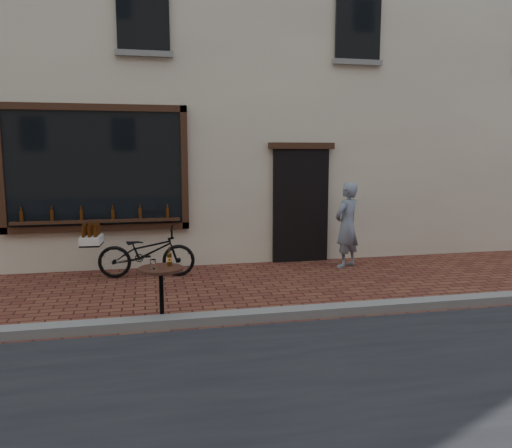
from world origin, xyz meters
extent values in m
plane|color=#55231B|center=(0.00, 0.00, 0.00)|extent=(90.00, 90.00, 0.00)
cube|color=slate|center=(0.00, 0.20, 0.06)|extent=(90.00, 0.25, 0.12)
cube|color=beige|center=(0.00, 6.50, 5.00)|extent=(28.00, 6.00, 10.00)
cube|color=black|center=(-1.90, 3.45, 1.85)|extent=(3.00, 0.06, 2.00)
cube|color=black|center=(-1.90, 3.43, 2.91)|extent=(3.24, 0.10, 0.12)
cube|color=black|center=(-1.90, 3.43, 0.79)|extent=(3.24, 0.10, 0.12)
cube|color=black|center=(-3.46, 3.43, 1.85)|extent=(0.12, 0.10, 2.24)
cube|color=black|center=(-0.34, 3.43, 1.85)|extent=(0.12, 0.10, 2.24)
cube|color=black|center=(-1.90, 3.38, 0.92)|extent=(2.90, 0.16, 0.05)
cube|color=black|center=(1.90, 3.46, 1.10)|extent=(1.10, 0.10, 2.20)
cube|color=black|center=(1.90, 3.43, 2.26)|extent=(1.30, 0.10, 0.12)
cylinder|color=#3D1C07|center=(-3.15, 3.38, 1.04)|extent=(0.06, 0.06, 0.19)
cylinder|color=#3D1C07|center=(-2.65, 3.38, 1.04)|extent=(0.06, 0.06, 0.19)
cylinder|color=#3D1C07|center=(-2.15, 3.38, 1.04)|extent=(0.06, 0.06, 0.19)
cylinder|color=#3D1C07|center=(-1.65, 3.38, 1.04)|extent=(0.06, 0.06, 0.19)
cylinder|color=#3D1C07|center=(-1.15, 3.38, 1.04)|extent=(0.06, 0.06, 0.19)
cylinder|color=#3D1C07|center=(-0.65, 3.38, 1.04)|extent=(0.06, 0.06, 0.19)
cube|color=black|center=(-1.00, 3.46, 4.60)|extent=(0.90, 0.06, 1.40)
cube|color=black|center=(3.00, 3.46, 4.60)|extent=(0.90, 0.06, 1.40)
imported|color=black|center=(-1.06, 2.80, 0.43)|extent=(1.68, 0.70, 0.86)
cube|color=black|center=(-1.97, 2.88, 0.59)|extent=(0.36, 0.48, 0.03)
cube|color=silver|center=(-1.97, 2.88, 0.67)|extent=(0.36, 0.50, 0.13)
cylinder|color=#3D1C07|center=(-1.88, 2.70, 0.83)|extent=(0.05, 0.05, 0.18)
cylinder|color=#3D1C07|center=(-1.98, 2.71, 0.83)|extent=(0.05, 0.05, 0.18)
cylinder|color=#3D1C07|center=(-2.07, 2.71, 0.83)|extent=(0.05, 0.05, 0.18)
cylinder|color=#3D1C07|center=(-1.87, 2.81, 0.83)|extent=(0.05, 0.05, 0.18)
cylinder|color=#3D1C07|center=(-1.97, 2.82, 0.83)|extent=(0.05, 0.05, 0.18)
cylinder|color=#3D1C07|center=(-2.07, 2.83, 0.83)|extent=(0.05, 0.05, 0.18)
cylinder|color=#3D1C07|center=(-1.87, 2.93, 0.83)|extent=(0.05, 0.05, 0.18)
cylinder|color=#3D1C07|center=(-1.96, 2.93, 0.83)|extent=(0.05, 0.05, 0.18)
cylinder|color=#3D1C07|center=(-2.06, 2.94, 0.83)|extent=(0.05, 0.05, 0.18)
cylinder|color=#3D1C07|center=(-1.86, 3.04, 0.83)|extent=(0.05, 0.05, 0.18)
cylinder|color=#3D1C07|center=(-1.95, 3.05, 0.83)|extent=(0.05, 0.05, 0.18)
cylinder|color=black|center=(-0.88, 0.35, 0.01)|extent=(0.41, 0.41, 0.03)
cylinder|color=black|center=(-0.88, 0.35, 0.35)|extent=(0.06, 0.06, 0.65)
cylinder|color=black|center=(-0.88, 0.35, 0.70)|extent=(0.56, 0.56, 0.04)
cylinder|color=gold|center=(-0.77, 0.41, 0.80)|extent=(0.06, 0.06, 0.06)
cylinder|color=white|center=(-0.97, 0.29, 0.78)|extent=(0.07, 0.07, 0.12)
imported|color=slate|center=(2.59, 2.79, 0.79)|extent=(0.69, 0.63, 1.59)
camera|label=1|loc=(-1.01, -5.82, 2.13)|focal=35.00mm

